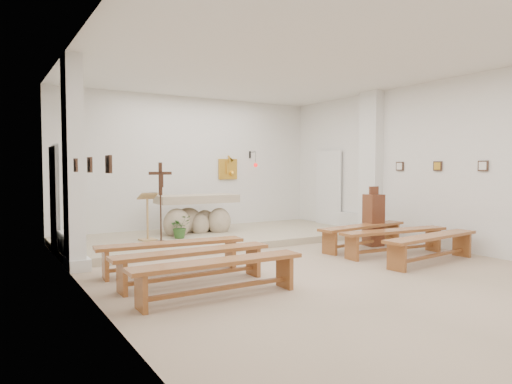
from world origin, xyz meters
TOP-DOWN VIEW (x-y plane):
  - ground at (0.00, 0.00)m, footprint 7.00×10.00m
  - wall_left at (-3.49, 0.00)m, footprint 0.02×10.00m
  - wall_right at (3.49, 0.00)m, footprint 0.02×10.00m
  - wall_back at (0.00, 4.99)m, footprint 7.00×0.02m
  - ceiling at (0.00, 0.00)m, footprint 7.00×10.00m
  - sanctuary_platform at (0.00, 3.50)m, footprint 6.98×3.00m
  - pilaster_left at (-3.37, 2.00)m, footprint 0.26×0.55m
  - pilaster_right at (3.37, 2.00)m, footprint 0.26×0.55m
  - gold_wall_relief at (1.05, 4.96)m, footprint 0.55×0.04m
  - sanctuary_lamp at (1.75, 4.71)m, footprint 0.11×0.36m
  - station_frame_left_front at (-3.47, -0.80)m, footprint 0.03×0.20m
  - station_frame_left_mid at (-3.47, 0.20)m, footprint 0.03×0.20m
  - station_frame_left_rear at (-3.47, 1.20)m, footprint 0.03×0.20m
  - station_frame_right_front at (3.47, -0.80)m, footprint 0.03×0.20m
  - station_frame_right_mid at (3.47, 0.20)m, footprint 0.03×0.20m
  - station_frame_right_rear at (3.47, 1.20)m, footprint 0.03×0.20m
  - radiator_left at (-3.43, 2.70)m, footprint 0.10×0.85m
  - radiator_right at (3.43, 2.70)m, footprint 0.10×0.85m
  - altar at (-0.34, 3.94)m, footprint 1.92×0.87m
  - lectern at (-1.69, 3.39)m, footprint 0.40×0.34m
  - crucifix_stand at (-1.52, 3.05)m, footprint 0.50×0.22m
  - potted_plant at (-0.98, 3.36)m, footprint 0.51×0.46m
  - donation_pedestal at (2.56, 1.10)m, footprint 0.38×0.38m
  - bench_left_front at (-2.09, 0.94)m, footprint 2.38×0.59m
  - bench_right_front at (2.09, 0.94)m, footprint 2.39×0.68m
  - bench_left_second at (-2.09, 0.09)m, footprint 2.36×0.39m
  - bench_right_second at (2.09, 0.09)m, footprint 2.38×0.59m
  - bench_left_third at (-2.09, -0.75)m, footprint 2.36×0.39m
  - bench_right_third at (2.09, -0.75)m, footprint 2.39×0.62m

SIDE VIEW (x-z plane):
  - ground at x=0.00m, z-range 0.00..0.00m
  - sanctuary_platform at x=0.00m, z-range 0.00..0.15m
  - radiator_left at x=-3.43m, z-range 0.01..0.53m
  - radiator_right at x=3.43m, z-range 0.01..0.53m
  - bench_left_front at x=-2.09m, z-range 0.12..0.62m
  - bench_right_front at x=2.09m, z-range 0.12..0.62m
  - bench_left_second at x=-2.09m, z-range 0.12..0.62m
  - bench_right_second at x=2.09m, z-range 0.12..0.62m
  - bench_left_third at x=-2.09m, z-range 0.12..0.62m
  - bench_right_third at x=2.09m, z-range 0.12..0.62m
  - potted_plant at x=-0.98m, z-range 0.15..0.65m
  - altar at x=-0.34m, z-range 0.04..1.02m
  - donation_pedestal at x=2.56m, z-range -0.08..1.21m
  - lectern at x=-1.69m, z-range 0.14..1.19m
  - crucifix_stand at x=-1.52m, z-range 0.28..1.92m
  - gold_wall_relief at x=1.05m, z-range 1.38..1.92m
  - station_frame_left_front at x=-3.47m, z-range 1.62..1.82m
  - station_frame_left_mid at x=-3.47m, z-range 1.62..1.82m
  - station_frame_left_rear at x=-3.47m, z-range 1.62..1.82m
  - station_frame_right_front at x=3.47m, z-range 1.62..1.82m
  - station_frame_right_mid at x=3.47m, z-range 1.62..1.82m
  - station_frame_right_rear at x=3.47m, z-range 1.62..1.82m
  - wall_left at x=-3.49m, z-range 0.00..3.50m
  - wall_right at x=3.49m, z-range 0.00..3.50m
  - wall_back at x=0.00m, z-range 0.00..3.50m
  - pilaster_left at x=-3.37m, z-range 0.00..3.50m
  - pilaster_right at x=3.37m, z-range 0.00..3.50m
  - sanctuary_lamp at x=1.75m, z-range 1.59..2.03m
  - ceiling at x=0.00m, z-range 3.48..3.50m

